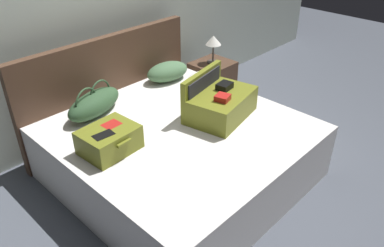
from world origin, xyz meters
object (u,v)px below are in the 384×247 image
Objects in this scene: bed at (180,152)px; hard_case_medium at (109,140)px; hard_case_large at (220,102)px; pillow_center_head at (203,80)px; pillow_near_headboard at (167,72)px; table_lamp at (213,42)px; duffel_bag at (94,103)px; nightstand at (212,84)px.

bed is 0.70m from hard_case_medium.
bed is at bearing -17.53° from hard_case_medium.
pillow_center_head is (0.33, 0.50, -0.06)m from hard_case_large.
hard_case_medium reaches higher than pillow_near_headboard.
pillow_center_head is 0.63m from table_lamp.
hard_case_large is 1.09m from duffel_bag.
bed is at bearing -126.98° from pillow_near_headboard.
pillow_near_headboard reaches higher than pillow_center_head.
hard_case_medium reaches higher than pillow_center_head.
hard_case_large is 1.57× the size of hard_case_medium.
table_lamp is (0.51, 0.32, 0.19)m from pillow_center_head.
hard_case_large reaches higher than pillow_center_head.
pillow_center_head is (0.70, 0.38, 0.33)m from bed.
hard_case_large is at bearing -48.12° from duffel_bag.
pillow_center_head is at bearing 45.05° from hard_case_large.
bed is at bearing -151.52° from pillow_center_head.
pillow_center_head is at bearing -16.74° from duffel_bag.
nightstand is (1.81, 0.55, -0.34)m from hard_case_medium.
duffel_bag is 1.21× the size of nightstand.
hard_case_large is at bearing -123.42° from pillow_center_head.
hard_case_large is 1.05× the size of duffel_bag.
pillow_center_head is at bearing -148.22° from nightstand.
table_lamp is (1.21, 0.70, 0.51)m from bed.
table_lamp is (0.00, 0.00, 0.50)m from nightstand.
hard_case_large is at bearing -18.71° from hard_case_medium.
duffel_bag is at bearing 116.80° from bed.
bed is 5.15× the size of pillow_center_head.
pillow_center_head reaches higher than nightstand.
pillow_center_head is at bearing -148.22° from table_lamp.
hard_case_large is at bearing -102.56° from pillow_near_headboard.
pillow_near_headboard is (0.92, 0.06, -0.01)m from duffel_bag.
pillow_near_headboard is 0.40m from pillow_center_head.
duffel_bag reaches higher than nightstand.
pillow_center_head is (1.06, -0.32, -0.03)m from duffel_bag.
nightstand is at bearing 29.89° from bed.
hard_case_large reaches higher than bed.
nightstand is (0.51, 0.32, -0.32)m from pillow_center_head.
hard_case_medium is (-0.59, 0.15, 0.35)m from bed.
table_lamp reaches higher than nightstand.
duffel_bag is 1.58m from table_lamp.
table_lamp is (1.81, 0.55, 0.16)m from hard_case_medium.
pillow_near_headboard is at bearing 65.91° from hard_case_large.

